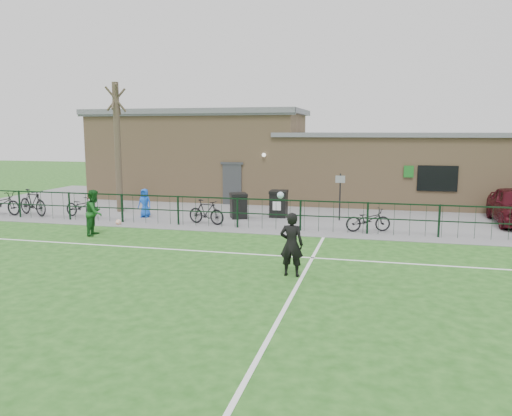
% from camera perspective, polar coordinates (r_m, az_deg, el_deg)
% --- Properties ---
extents(ground, '(90.00, 90.00, 0.00)m').
position_cam_1_polar(ground, '(11.88, -5.91, -9.80)').
color(ground, '#1E5117').
rests_on(ground, ground).
extents(paving_strip, '(34.00, 13.00, 0.02)m').
position_cam_1_polar(paving_strip, '(24.68, 4.77, -0.05)').
color(paving_strip, slate).
rests_on(paving_strip, ground).
extents(pitch_line_touch, '(28.00, 0.10, 0.01)m').
position_cam_1_polar(pitch_line_touch, '(19.16, 2.02, -2.59)').
color(pitch_line_touch, white).
rests_on(pitch_line_touch, ground).
extents(pitch_line_mid, '(28.00, 0.10, 0.01)m').
position_cam_1_polar(pitch_line_mid, '(15.55, -0.89, -5.27)').
color(pitch_line_mid, white).
rests_on(pitch_line_mid, ground).
extents(pitch_line_perp, '(0.10, 16.00, 0.01)m').
position_cam_1_polar(pitch_line_perp, '(11.39, 3.76, -10.59)').
color(pitch_line_perp, white).
rests_on(pitch_line_perp, ground).
extents(perimeter_fence, '(28.00, 0.10, 1.20)m').
position_cam_1_polar(perimeter_fence, '(19.25, 2.16, -0.74)').
color(perimeter_fence, black).
rests_on(perimeter_fence, ground).
extents(bare_tree, '(0.30, 0.30, 6.00)m').
position_cam_1_polar(bare_tree, '(24.21, -15.52, 6.61)').
color(bare_tree, '#433628').
rests_on(bare_tree, ground).
extents(wheelie_bin_left, '(0.92, 0.96, 1.00)m').
position_cam_1_polar(wheelie_bin_left, '(21.75, -2.01, 0.16)').
color(wheelie_bin_left, black).
rests_on(wheelie_bin_left, paving_strip).
extents(wheelie_bin_right, '(0.75, 0.85, 1.09)m').
position_cam_1_polar(wheelie_bin_right, '(22.09, 2.61, 0.39)').
color(wheelie_bin_right, black).
rests_on(wheelie_bin_right, paving_strip).
extents(sign_post, '(0.07, 0.07, 2.00)m').
position_cam_1_polar(sign_post, '(21.40, 9.56, 1.24)').
color(sign_post, black).
rests_on(sign_post, paving_strip).
extents(bicycle_a, '(2.09, 0.89, 1.07)m').
position_cam_1_polar(bicycle_a, '(25.40, -27.02, 0.51)').
color(bicycle_a, black).
rests_on(bicycle_a, paving_strip).
extents(bicycle_b, '(2.03, 1.20, 1.18)m').
position_cam_1_polar(bicycle_b, '(24.61, -24.16, 0.60)').
color(bicycle_b, black).
rests_on(bicycle_b, paving_strip).
extents(bicycle_c, '(1.89, 0.99, 0.94)m').
position_cam_1_polar(bicycle_c, '(23.33, -19.31, 0.17)').
color(bicycle_c, black).
rests_on(bicycle_c, paving_strip).
extents(bicycle_d, '(1.73, 0.85, 1.00)m').
position_cam_1_polar(bicycle_d, '(20.42, -5.71, -0.45)').
color(bicycle_d, black).
rests_on(bicycle_d, paving_strip).
extents(bicycle_e, '(1.81, 1.11, 0.90)m').
position_cam_1_polar(bicycle_e, '(19.29, 12.69, -1.32)').
color(bicycle_e, black).
rests_on(bicycle_e, paving_strip).
extents(spectator_child, '(0.64, 0.44, 1.26)m').
position_cam_1_polar(spectator_child, '(22.50, -12.60, 0.56)').
color(spectator_child, blue).
rests_on(spectator_child, paving_strip).
extents(goalkeeper_kick, '(1.31, 3.29, 1.86)m').
position_cam_1_polar(goalkeeper_kick, '(13.16, 4.04, -4.00)').
color(goalkeeper_kick, black).
rests_on(goalkeeper_kick, ground).
extents(outfield_player, '(0.75, 0.90, 1.68)m').
position_cam_1_polar(outfield_player, '(19.17, -17.97, -0.48)').
color(outfield_player, '#18541C').
rests_on(outfield_player, ground).
extents(ball_ground, '(0.23, 0.23, 0.23)m').
position_cam_1_polar(ball_ground, '(21.06, -15.44, -1.57)').
color(ball_ground, white).
rests_on(ball_ground, ground).
extents(clubhouse, '(24.25, 5.40, 4.96)m').
position_cam_1_polar(clubhouse, '(27.54, 4.01, 5.51)').
color(clubhouse, tan).
rests_on(clubhouse, ground).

